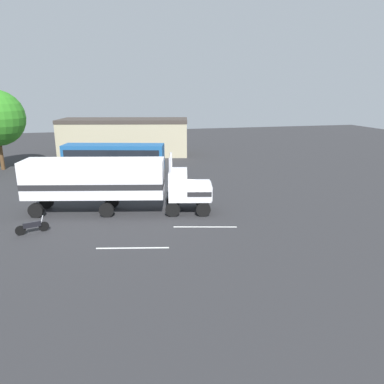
{
  "coord_description": "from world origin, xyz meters",
  "views": [
    {
      "loc": [
        -5.39,
        -26.04,
        9.22
      ],
      "look_at": [
        0.87,
        -0.09,
        1.6
      ],
      "focal_mm": 33.67,
      "sensor_mm": 36.0,
      "label": 1
    }
  ],
  "objects_px": {
    "semi_truck": "(109,181)",
    "person_bystander": "(113,192)",
    "parked_bus": "(114,156)",
    "motorcycle": "(32,226)"
  },
  "relations": [
    {
      "from": "person_bystander",
      "to": "parked_bus",
      "type": "xyz_separation_m",
      "value": [
        0.45,
        10.55,
        1.17
      ]
    },
    {
      "from": "motorcycle",
      "to": "parked_bus",
      "type": "bearing_deg",
      "value": 69.93
    },
    {
      "from": "motorcycle",
      "to": "person_bystander",
      "type": "bearing_deg",
      "value": 45.87
    },
    {
      "from": "person_bystander",
      "to": "motorcycle",
      "type": "xyz_separation_m",
      "value": [
        -5.47,
        -5.64,
        -0.41
      ]
    },
    {
      "from": "person_bystander",
      "to": "motorcycle",
      "type": "bearing_deg",
      "value": -134.13
    },
    {
      "from": "semi_truck",
      "to": "parked_bus",
      "type": "height_order",
      "value": "semi_truck"
    },
    {
      "from": "parked_bus",
      "to": "motorcycle",
      "type": "height_order",
      "value": "parked_bus"
    },
    {
      "from": "semi_truck",
      "to": "person_bystander",
      "type": "distance_m",
      "value": 3.01
    },
    {
      "from": "semi_truck",
      "to": "motorcycle",
      "type": "relative_size",
      "value": 7.03
    },
    {
      "from": "semi_truck",
      "to": "parked_bus",
      "type": "distance_m",
      "value": 13.1
    }
  ]
}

